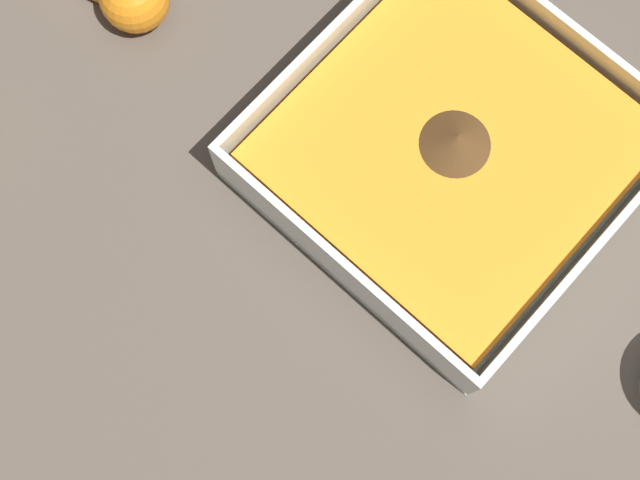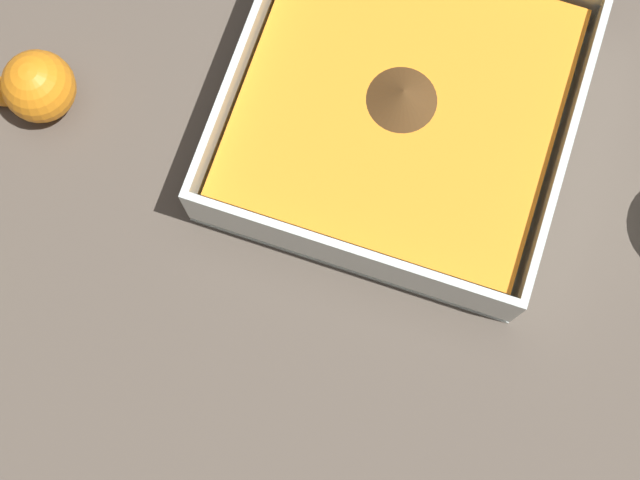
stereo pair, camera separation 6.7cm
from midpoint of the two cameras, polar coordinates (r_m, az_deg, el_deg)
ground_plane at (r=0.72m, az=3.39°, el=3.25°), size 4.00×4.00×0.00m
square_dish at (r=0.71m, az=2.59°, el=7.66°), size 0.26×0.26×0.07m
lemon_squeezer at (r=0.78m, az=-22.04°, el=8.62°), size 0.21×0.08×0.06m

